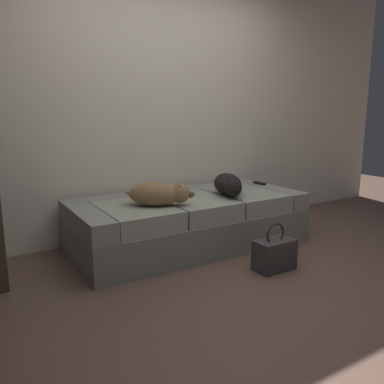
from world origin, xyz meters
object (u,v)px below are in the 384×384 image
(couch, at_px, (189,221))
(dog_tan, at_px, (159,194))
(dog_dark, at_px, (228,184))
(handbag, at_px, (274,254))
(tv_remote, at_px, (259,183))

(couch, xyz_separation_m, dog_tan, (-0.38, -0.17, 0.33))
(dog_dark, relative_size, handbag, 1.44)
(couch, xyz_separation_m, tv_remote, (0.94, 0.13, 0.24))
(tv_remote, bearing_deg, dog_dark, -160.32)
(dog_tan, xyz_separation_m, handbag, (0.65, -0.67, -0.43))
(dog_tan, distance_m, handbag, 1.03)
(tv_remote, bearing_deg, handbag, -128.58)
(dog_tan, distance_m, dog_dark, 0.72)
(dog_tan, relative_size, dog_dark, 0.98)
(handbag, bearing_deg, couch, 107.99)
(couch, distance_m, tv_remote, 0.98)
(couch, relative_size, tv_remote, 13.90)
(dog_dark, distance_m, tv_remote, 0.66)
(dog_tan, xyz_separation_m, tv_remote, (1.32, 0.30, -0.09))
(dog_tan, height_order, handbag, dog_tan)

